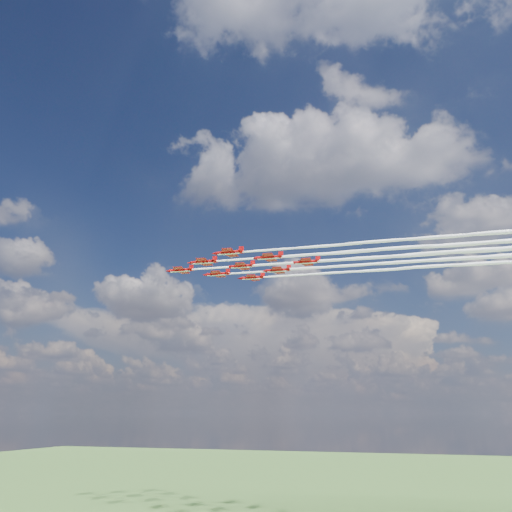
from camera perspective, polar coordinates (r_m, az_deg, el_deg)
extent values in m
cylinder|color=#BB0A0C|center=(178.38, -8.64, -1.62)|extent=(7.80, 1.68, 1.06)
cone|color=#BB0A0C|center=(180.19, -10.08, -1.71)|extent=(2.01, 1.22, 1.06)
cone|color=#BB0A0C|center=(176.78, -7.27, -1.53)|extent=(1.52, 1.08, 0.97)
ellipsoid|color=black|center=(179.21, -9.21, -1.52)|extent=(2.08, 1.04, 0.69)
cube|color=#BB0A0C|center=(178.19, -8.50, -1.62)|extent=(3.80, 9.12, 0.14)
cube|color=#BB0A0C|center=(177.01, -7.48, -1.54)|extent=(1.63, 3.58, 0.12)
cube|color=#BB0A0C|center=(177.19, -7.41, -1.27)|extent=(1.55, 0.26, 1.74)
cube|color=white|center=(178.25, -8.65, -1.77)|extent=(7.30, 1.45, 0.12)
cylinder|color=#BB0A0C|center=(167.55, -6.06, -0.67)|extent=(7.80, 1.68, 1.06)
cone|color=#BB0A0C|center=(169.15, -7.61, -0.78)|extent=(2.01, 1.22, 1.06)
cone|color=#BB0A0C|center=(166.15, -4.58, -0.57)|extent=(1.52, 1.08, 0.97)
ellipsoid|color=black|center=(168.30, -6.68, -0.57)|extent=(2.08, 1.04, 0.69)
cube|color=#BB0A0C|center=(167.38, -5.91, -0.68)|extent=(3.80, 9.12, 0.14)
cube|color=#BB0A0C|center=(166.35, -4.80, -0.59)|extent=(1.63, 3.58, 0.12)
cube|color=#BB0A0C|center=(166.55, -4.73, -0.30)|extent=(1.55, 0.26, 1.74)
cube|color=white|center=(167.41, -6.07, -0.83)|extent=(7.30, 1.45, 0.12)
cylinder|color=#BB0A0C|center=(181.80, -4.47, -2.07)|extent=(7.80, 1.68, 1.06)
cone|color=#BB0A0C|center=(183.28, -5.91, -2.16)|extent=(2.01, 1.22, 1.06)
cone|color=#BB0A0C|center=(180.52, -3.09, -1.99)|extent=(1.52, 1.08, 0.97)
ellipsoid|color=black|center=(182.50, -5.04, -1.97)|extent=(2.08, 1.04, 0.69)
cube|color=#BB0A0C|center=(181.65, -4.32, -2.08)|extent=(3.80, 9.12, 0.14)
cube|color=#BB0A0C|center=(180.70, -3.29, -2.00)|extent=(1.63, 3.58, 0.12)
cube|color=#BB0A0C|center=(180.89, -3.23, -1.73)|extent=(1.55, 0.26, 1.74)
cube|color=white|center=(181.67, -4.47, -2.22)|extent=(7.30, 1.45, 0.12)
cylinder|color=#BB0A0C|center=(157.15, -3.13, 0.40)|extent=(7.80, 1.68, 1.06)
cone|color=#BB0A0C|center=(158.52, -4.81, 0.28)|extent=(2.01, 1.22, 1.06)
cone|color=#BB0A0C|center=(155.99, -1.53, 0.52)|extent=(1.52, 1.08, 0.97)
ellipsoid|color=black|center=(157.82, -3.81, 0.50)|extent=(2.08, 1.04, 0.69)
cube|color=#BB0A0C|center=(157.01, -2.97, 0.40)|extent=(3.80, 9.12, 0.14)
cube|color=#BB0A0C|center=(156.16, -1.77, 0.50)|extent=(1.63, 3.58, 0.12)
cube|color=#BB0A0C|center=(156.38, -1.70, 0.81)|extent=(1.55, 0.26, 1.74)
cube|color=white|center=(157.01, -3.14, 0.23)|extent=(7.30, 1.45, 0.12)
cylinder|color=#BB0A0C|center=(171.56, -1.68, -1.17)|extent=(7.80, 1.68, 1.06)
cone|color=#BB0A0C|center=(172.81, -3.24, -1.27)|extent=(2.01, 1.22, 1.06)
cone|color=#BB0A0C|center=(170.50, -0.21, -1.07)|extent=(1.52, 1.08, 0.97)
ellipsoid|color=black|center=(172.17, -2.31, -1.07)|extent=(2.08, 1.04, 0.69)
cube|color=#BB0A0C|center=(171.43, -1.53, -1.18)|extent=(3.80, 9.12, 0.14)
cube|color=#BB0A0C|center=(170.65, -0.43, -1.09)|extent=(1.63, 3.58, 0.12)
cube|color=#BB0A0C|center=(170.85, -0.36, -0.80)|extent=(1.55, 0.26, 1.74)
cube|color=white|center=(171.42, -1.69, -1.33)|extent=(7.30, 1.45, 0.12)
cylinder|color=#BB0A0C|center=(186.17, -0.46, -2.50)|extent=(7.80, 1.68, 1.06)
cone|color=#BB0A0C|center=(187.32, -1.90, -2.58)|extent=(2.01, 1.22, 1.06)
cone|color=#BB0A0C|center=(185.19, 0.91, -2.41)|extent=(1.52, 1.08, 0.97)
ellipsoid|color=black|center=(186.73, -1.04, -2.40)|extent=(2.08, 1.04, 0.69)
cube|color=#BB0A0C|center=(186.04, -0.31, -2.50)|extent=(3.80, 9.12, 0.14)
cube|color=#BB0A0C|center=(185.33, 0.70, -2.42)|extent=(1.63, 3.58, 0.12)
cube|color=#BB0A0C|center=(185.52, 0.76, -2.16)|extent=(1.55, 0.26, 1.74)
cube|color=white|center=(186.04, -0.46, -2.64)|extent=(7.30, 1.45, 0.12)
cylinder|color=#BB0A0C|center=(161.82, 1.44, -0.16)|extent=(7.80, 1.68, 1.06)
cone|color=#BB0A0C|center=(162.82, -0.23, -0.27)|extent=(2.01, 1.22, 1.06)
cone|color=#BB0A0C|center=(161.01, 3.02, -0.05)|extent=(1.52, 1.08, 0.97)
ellipsoid|color=black|center=(162.33, 0.77, -0.06)|extent=(2.08, 1.04, 0.69)
cube|color=#BB0A0C|center=(161.71, 1.61, -0.16)|extent=(3.80, 9.12, 0.14)
cube|color=#BB0A0C|center=(161.12, 2.79, -0.06)|extent=(1.63, 3.58, 0.12)
cube|color=#BB0A0C|center=(161.35, 2.85, 0.24)|extent=(1.55, 0.26, 1.74)
cube|color=white|center=(161.67, 1.44, -0.32)|extent=(7.30, 1.45, 0.12)
cylinder|color=#BB0A0C|center=(176.54, 2.47, -1.64)|extent=(7.80, 1.68, 1.06)
cone|color=#BB0A0C|center=(177.45, 0.94, -1.73)|extent=(2.01, 1.22, 1.06)
cone|color=#BB0A0C|center=(175.79, 3.93, -1.54)|extent=(1.52, 1.08, 0.97)
ellipsoid|color=black|center=(177.01, 1.85, -1.54)|extent=(2.08, 1.04, 0.69)
cube|color=#BB0A0C|center=(176.44, 2.63, -1.64)|extent=(3.80, 9.12, 0.14)
cube|color=#BB0A0C|center=(175.90, 3.71, -1.56)|extent=(1.63, 3.58, 0.12)
cube|color=#BB0A0C|center=(176.11, 3.77, -1.28)|extent=(1.55, 0.26, 1.74)
cube|color=white|center=(176.41, 2.47, -1.79)|extent=(7.30, 1.45, 0.12)
cylinder|color=#BB0A0C|center=(167.47, 5.73, -0.68)|extent=(7.80, 1.68, 1.06)
cone|color=#BB0A0C|center=(168.11, 4.09, -0.79)|extent=(2.01, 1.22, 1.06)
cone|color=#BB0A0C|center=(166.99, 7.27, -0.57)|extent=(1.52, 1.08, 0.97)
ellipsoid|color=black|center=(167.83, 5.07, -0.58)|extent=(2.08, 1.04, 0.69)
cube|color=#BB0A0C|center=(167.40, 5.89, -0.68)|extent=(3.80, 9.12, 0.14)
cube|color=#BB0A0C|center=(167.05, 7.04, -0.59)|extent=(1.63, 3.58, 0.12)
cube|color=#BB0A0C|center=(167.29, 7.10, -0.30)|extent=(1.55, 0.26, 1.74)
cube|color=white|center=(167.33, 5.73, -0.83)|extent=(7.30, 1.45, 0.12)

